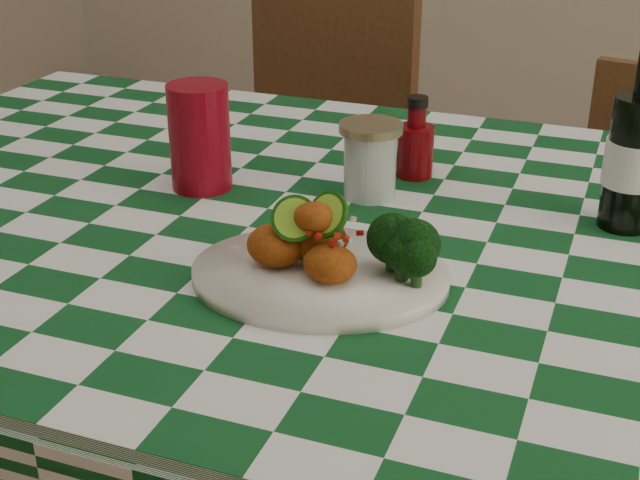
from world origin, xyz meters
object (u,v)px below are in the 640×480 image
at_px(dining_table, 335,451).
at_px(red_tumbler, 200,137).
at_px(mason_jar, 370,160).
at_px(wooden_chair_left, 290,189).
at_px(plate, 320,275).
at_px(ketchup_bottle, 416,137).
at_px(fried_chicken_pile, 317,236).
at_px(beer_bottle, 637,138).
at_px(wooden_chair_right, 639,279).

bearing_deg(dining_table, red_tumbler, 169.90).
xyz_separation_m(mason_jar, wooden_chair_left, (-0.40, 0.67, -0.36)).
distance_m(plate, mason_jar, 0.28).
relative_size(red_tumbler, ketchup_bottle, 1.25).
bearing_deg(wooden_chair_left, ketchup_bottle, -42.12).
bearing_deg(ketchup_bottle, dining_table, -105.85).
height_order(fried_chicken_pile, beer_bottle, beer_bottle).
bearing_deg(fried_chicken_pile, wooden_chair_left, 114.32).
bearing_deg(red_tumbler, plate, -39.16).
height_order(beer_bottle, wooden_chair_left, beer_bottle).
xyz_separation_m(dining_table, wooden_chair_right, (0.41, 0.73, 0.01)).
bearing_deg(plate, beer_bottle, 42.11).
bearing_deg(wooden_chair_left, mason_jar, -48.90).
distance_m(mason_jar, wooden_chair_left, 0.86).
bearing_deg(dining_table, ketchup_bottle, 74.15).
height_order(ketchup_bottle, beer_bottle, beer_bottle).
height_order(dining_table, ketchup_bottle, ketchup_bottle).
distance_m(plate, red_tumbler, 0.35).
bearing_deg(beer_bottle, ketchup_bottle, 165.51).
bearing_deg(red_tumbler, wooden_chair_right, 47.27).
bearing_deg(mason_jar, ketchup_bottle, 68.92).
relative_size(beer_bottle, wooden_chair_right, 0.30).
xyz_separation_m(red_tumbler, wooden_chair_left, (-0.16, 0.73, -0.38)).
distance_m(mason_jar, wooden_chair_right, 0.87).
bearing_deg(ketchup_bottle, wooden_chair_right, 56.29).
distance_m(fried_chicken_pile, beer_bottle, 0.44).
height_order(plate, mason_jar, mason_jar).
relative_size(dining_table, fried_chicken_pile, 12.75).
bearing_deg(beer_bottle, dining_table, -162.61).
height_order(ketchup_bottle, wooden_chair_right, ketchup_bottle).
height_order(plate, red_tumbler, red_tumbler).
height_order(fried_chicken_pile, ketchup_bottle, ketchup_bottle).
bearing_deg(dining_table, beer_bottle, 17.39).
bearing_deg(red_tumbler, dining_table, -10.10).
distance_m(dining_table, mason_jar, 0.46).
xyz_separation_m(red_tumbler, mason_jar, (0.24, 0.05, -0.02)).
relative_size(beer_bottle, wooden_chair_left, 0.26).
relative_size(red_tumbler, mason_jar, 1.42).
xyz_separation_m(ketchup_bottle, beer_bottle, (0.31, -0.08, 0.06)).
bearing_deg(ketchup_bottle, plate, -92.00).
bearing_deg(red_tumbler, beer_bottle, 7.18).
xyz_separation_m(red_tumbler, ketchup_bottle, (0.28, 0.15, -0.02)).
relative_size(ketchup_bottle, wooden_chair_left, 0.13).
bearing_deg(wooden_chair_right, beer_bottle, -83.41).
xyz_separation_m(plate, mason_jar, (-0.03, 0.27, 0.05)).
relative_size(fried_chicken_pile, ketchup_bottle, 1.06).
bearing_deg(plate, red_tumbler, 140.84).
distance_m(red_tumbler, beer_bottle, 0.60).
distance_m(red_tumbler, wooden_chair_right, 1.04).
height_order(red_tumbler, wooden_chair_left, wooden_chair_left).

